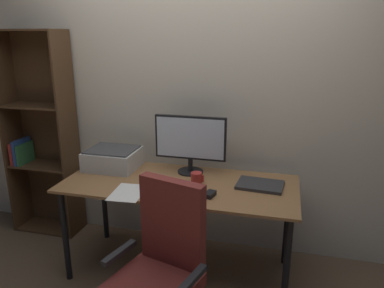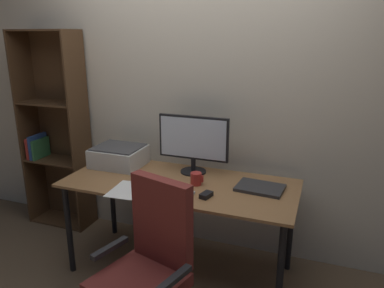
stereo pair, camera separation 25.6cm
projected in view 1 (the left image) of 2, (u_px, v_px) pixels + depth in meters
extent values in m
plane|color=brown|center=(180.00, 270.00, 2.87)|extent=(12.00, 12.00, 0.00)
cube|color=beige|center=(197.00, 95.00, 3.00)|extent=(6.40, 0.10, 2.60)
cube|color=olive|center=(179.00, 184.00, 2.66)|extent=(1.69, 0.73, 0.02)
cylinder|color=black|center=(65.00, 236.00, 2.68)|extent=(0.04, 0.04, 0.72)
cylinder|color=black|center=(286.00, 269.00, 2.30)|extent=(0.04, 0.04, 0.72)
cylinder|color=black|center=(104.00, 201.00, 3.24)|extent=(0.04, 0.04, 0.72)
cylinder|color=black|center=(287.00, 223.00, 2.86)|extent=(0.04, 0.04, 0.72)
cylinder|color=black|center=(190.00, 171.00, 2.86)|extent=(0.20, 0.20, 0.01)
cylinder|color=black|center=(190.00, 165.00, 2.84)|extent=(0.04, 0.04, 0.10)
cube|color=black|center=(190.00, 138.00, 2.78)|extent=(0.55, 0.03, 0.34)
cube|color=silver|center=(190.00, 138.00, 2.77)|extent=(0.52, 0.01, 0.31)
cube|color=#B7BABC|center=(175.00, 193.00, 2.47)|extent=(0.29, 0.12, 0.02)
cube|color=black|center=(210.00, 194.00, 2.43)|extent=(0.08, 0.11, 0.03)
cylinder|color=#B72D28|center=(196.00, 179.00, 2.62)|extent=(0.08, 0.08, 0.09)
cube|color=#B72D28|center=(203.00, 179.00, 2.60)|extent=(0.02, 0.01, 0.05)
cube|color=#2D2D30|center=(260.00, 185.00, 2.59)|extent=(0.34, 0.26, 0.02)
cube|color=silver|center=(113.00, 159.00, 2.93)|extent=(0.40, 0.34, 0.15)
cube|color=#424244|center=(112.00, 149.00, 2.91)|extent=(0.37, 0.31, 0.01)
cube|color=white|center=(128.00, 192.00, 2.49)|extent=(0.23, 0.31, 0.00)
cube|color=maroon|center=(152.00, 288.00, 1.99)|extent=(0.54, 0.54, 0.08)
cube|color=maroon|center=(172.00, 222.00, 2.08)|extent=(0.40, 0.18, 0.52)
cube|color=#232326|center=(119.00, 252.00, 2.09)|extent=(0.11, 0.26, 0.03)
cube|color=#232326|center=(192.00, 280.00, 1.85)|extent=(0.11, 0.26, 0.03)
cube|color=#4C331E|center=(12.00, 134.00, 3.31)|extent=(0.02, 0.28, 1.82)
cube|color=#4C331E|center=(69.00, 138.00, 3.17)|extent=(0.02, 0.28, 1.82)
cube|color=#4C331E|center=(49.00, 132.00, 3.37)|extent=(0.60, 0.01, 1.82)
cube|color=#4C331E|center=(51.00, 227.00, 3.50)|extent=(0.57, 0.26, 0.02)
cube|color=#4C331E|center=(44.00, 165.00, 3.32)|extent=(0.57, 0.26, 0.02)
cube|color=#4C331E|center=(36.00, 106.00, 3.16)|extent=(0.57, 0.26, 0.02)
cube|color=#4C331E|center=(27.00, 30.00, 2.98)|extent=(0.57, 0.26, 0.02)
cube|color=#B22D28|center=(19.00, 152.00, 3.34)|extent=(0.03, 0.22, 0.20)
cube|color=#28478C|center=(22.00, 151.00, 3.32)|extent=(0.03, 0.22, 0.22)
cube|color=#337242|center=(25.00, 153.00, 3.32)|extent=(0.02, 0.22, 0.19)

